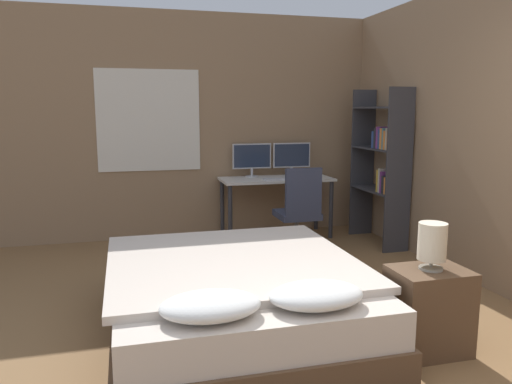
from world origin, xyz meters
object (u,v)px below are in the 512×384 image
nightstand (428,311)px  bedside_lamp (432,243)px  desk (276,186)px  computer_mouse (305,178)px  bed (236,298)px  bookshelf (384,158)px  monitor_right (292,157)px  keyboard (281,179)px  monitor_left (252,158)px  office_chair (299,220)px

nightstand → bedside_lamp: bedside_lamp is taller
desk → computer_mouse: computer_mouse is taller
bed → bookshelf: (2.14, 1.85, 0.75)m
monitor_right → keyboard: (-0.26, -0.37, -0.23)m
bedside_lamp → monitor_right: 3.29m
nightstand → monitor_left: size_ratio=1.14×
nightstand → office_chair: size_ratio=0.58×
nightstand → computer_mouse: (0.23, 2.91, 0.47)m
keyboard → computer_mouse: size_ratio=5.94×
desk → computer_mouse: bearing=-31.5°
monitor_left → keyboard: monitor_left is taller
bedside_lamp → computer_mouse: bearing=85.5°
nightstand → desk: bearing=91.3°
desk → monitor_right: monitor_right is taller
nightstand → bed: bearing=152.9°
bed → monitor_left: bearing=73.3°
bed → desk: desk is taller
nightstand → monitor_left: bearing=95.7°
bed → monitor_left: 2.90m
bed → computer_mouse: 2.74m
bed → nightstand: (1.14, -0.58, 0.02)m
monitor_right → computer_mouse: bearing=-83.9°
bedside_lamp → computer_mouse: (0.23, 2.91, 0.02)m
keyboard → bed: bearing=-114.7°
monitor_right → office_chair: bearing=-103.8°
monitor_left → office_chair: monitor_left is taller
monitor_right → office_chair: (-0.22, -0.90, -0.60)m
computer_mouse → bookshelf: bookshelf is taller
bed → bedside_lamp: bedside_lamp is taller
nightstand → bedside_lamp: 0.45m
desk → bookshelf: 1.32m
monitor_right → bookshelf: bearing=-46.0°
desk → monitor_right: bearing=35.7°
keyboard → office_chair: size_ratio=0.44×
monitor_left → bookshelf: 1.58m
bed → monitor_left: (0.81, 2.69, 0.71)m
nightstand → monitor_left: 3.36m
desk → office_chair: (0.04, -0.71, -0.27)m
bedside_lamp → office_chair: 2.40m
keyboard → bookshelf: size_ratio=0.23×
desk → bed: bearing=-113.1°
bed → keyboard: 2.60m
bed → nightstand: bearing=-27.1°
nightstand → monitor_right: bearing=86.7°
office_chair → bookshelf: bearing=3.0°
keyboard → bedside_lamp: bearing=-88.6°
desk → keyboard: (-0.00, -0.18, 0.11)m
bed → desk: (1.07, 2.51, 0.38)m
computer_mouse → bed: bearing=-120.4°
keyboard → computer_mouse: bearing=0.0°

